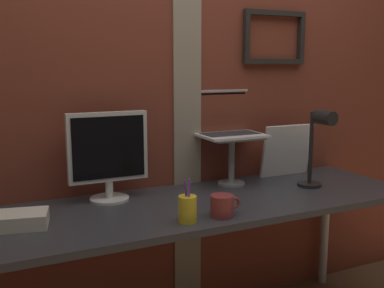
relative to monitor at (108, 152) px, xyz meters
The scene contains 10 objects.
brick_wall_back 0.64m from the monitor, 20.60° to the left, with size 3.71×0.16×2.65m.
desk 0.52m from the monitor, 28.06° to the right, with size 2.07×0.64×0.72m.
monitor is the anchor object (origin of this frame).
laptop_stand 0.65m from the monitor, ahead, with size 0.28×0.22×0.25m.
laptop 0.66m from the monitor, ahead, with size 0.33×0.31×0.23m.
whiteboard_panel 1.02m from the monitor, ahead, with size 0.31×0.02×0.29m, color white.
desk_lamp 1.02m from the monitor, 14.25° to the right, with size 0.12×0.20×0.40m.
pen_cup 0.50m from the monitor, 64.21° to the right, with size 0.07×0.07×0.18m.
coffee_mug 0.58m from the monitor, 49.33° to the right, with size 0.13×0.10×0.09m.
paper_clutter_stack 0.49m from the monitor, 153.49° to the right, with size 0.20×0.14×0.06m, color silver.
Camera 1 is at (-0.98, -1.71, 1.34)m, focal length 41.86 mm.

